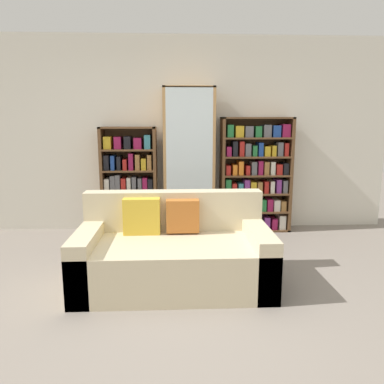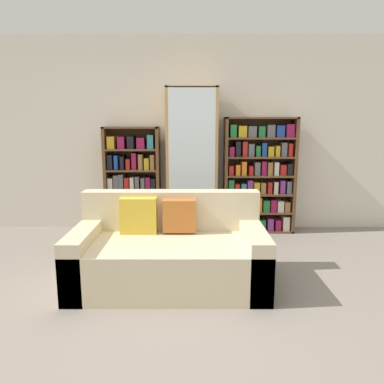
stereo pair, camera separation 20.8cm
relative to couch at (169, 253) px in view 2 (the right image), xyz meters
name	(u,v)px [view 2 (the right image)]	position (x,y,z in m)	size (l,w,h in m)	color
ground_plane	(175,307)	(0.07, -0.51, -0.29)	(16.00, 16.00, 0.00)	gray
wall_back	(182,135)	(0.07, 1.95, 1.06)	(6.04, 0.06, 2.70)	silver
couch	(169,253)	(0.00, 0.00, 0.00)	(1.80, 0.98, 0.84)	beige
bookshelf_left	(133,182)	(-0.61, 1.74, 0.41)	(0.76, 0.32, 1.47)	brown
display_cabinet	(192,161)	(0.22, 1.73, 0.70)	(0.70, 0.36, 1.99)	#AD7F4C
bookshelf_right	(259,177)	(1.16, 1.74, 0.48)	(0.98, 0.32, 1.60)	brown
wine_bottle	(232,230)	(0.73, 1.24, -0.14)	(0.08, 0.08, 0.38)	#143819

